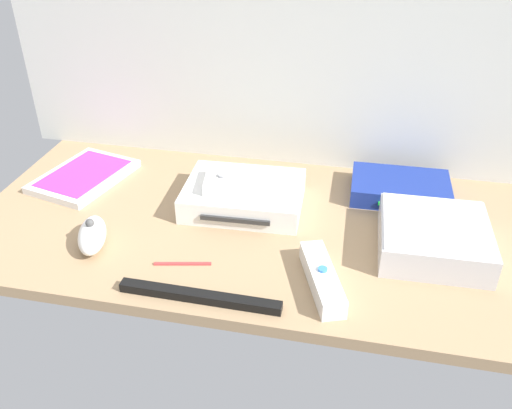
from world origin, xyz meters
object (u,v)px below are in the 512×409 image
(sensor_bar, at_px, (200,296))
(game_console, at_px, (244,195))
(mini_computer, at_px, (434,237))
(remote_nunchuk, at_px, (92,235))
(stylus_pen, at_px, (183,262))
(game_case, at_px, (84,176))
(remote_classic_pad, at_px, (246,182))
(network_router, at_px, (400,188))
(remote_wand, at_px, (322,278))

(sensor_bar, bearing_deg, game_console, 89.49)
(game_console, distance_m, mini_computer, 0.34)
(game_console, height_order, mini_computer, mini_computer)
(remote_nunchuk, bearing_deg, stylus_pen, -26.25)
(game_case, bearing_deg, remote_classic_pad, 7.94)
(mini_computer, height_order, sensor_bar, mini_computer)
(network_router, relative_size, stylus_pen, 2.02)
(network_router, bearing_deg, remote_nunchuk, -152.85)
(mini_computer, bearing_deg, remote_nunchuk, -169.71)
(sensor_bar, bearing_deg, network_router, 51.97)
(game_case, distance_m, sensor_bar, 0.44)
(remote_wand, bearing_deg, stylus_pen, 158.06)
(game_console, distance_m, stylus_pen, 0.20)
(game_case, height_order, remote_wand, remote_wand)
(remote_nunchuk, bearing_deg, game_console, 18.58)
(game_console, distance_m, network_router, 0.29)
(sensor_bar, xyz_separation_m, stylus_pen, (-0.05, 0.07, -0.00))
(sensor_bar, bearing_deg, game_case, 138.86)
(game_console, distance_m, remote_wand, 0.25)
(remote_nunchuk, xyz_separation_m, stylus_pen, (0.16, -0.02, -0.02))
(remote_wand, height_order, sensor_bar, remote_wand)
(stylus_pen, bearing_deg, game_case, 141.80)
(remote_classic_pad, bearing_deg, remote_nunchuk, -151.58)
(mini_computer, xyz_separation_m, remote_nunchuk, (-0.54, -0.10, -0.01))
(game_console, bearing_deg, sensor_bar, -93.40)
(mini_computer, xyz_separation_m, network_router, (-0.05, 0.16, -0.01))
(game_console, height_order, remote_wand, game_console)
(network_router, bearing_deg, remote_wand, -112.75)
(remote_classic_pad, bearing_deg, game_console, 127.65)
(network_router, height_order, sensor_bar, network_router)
(remote_nunchuk, distance_m, stylus_pen, 0.16)
(game_case, bearing_deg, network_router, 19.72)
(mini_computer, xyz_separation_m, game_case, (-0.66, 0.10, -0.02))
(mini_computer, height_order, game_case, mini_computer)
(game_console, relative_size, remote_nunchuk, 1.98)
(mini_computer, relative_size, stylus_pen, 1.93)
(game_console, height_order, game_case, game_console)
(remote_nunchuk, relative_size, sensor_bar, 0.45)
(game_console, xyz_separation_m, sensor_bar, (-0.01, -0.26, -0.01))
(game_console, height_order, remote_nunchuk, remote_nunchuk)
(game_console, bearing_deg, network_router, 16.23)
(remote_wand, xyz_separation_m, stylus_pen, (-0.22, 0.01, -0.01))
(mini_computer, distance_m, remote_classic_pad, 0.33)
(game_console, relative_size, game_case, 1.00)
(stylus_pen, bearing_deg, sensor_bar, -55.74)
(mini_computer, height_order, network_router, mini_computer)
(remote_classic_pad, relative_size, sensor_bar, 0.64)
(mini_computer, distance_m, game_case, 0.67)
(game_case, xyz_separation_m, remote_wand, (0.50, -0.22, 0.01))
(game_console, xyz_separation_m, game_case, (-0.33, 0.03, -0.01))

